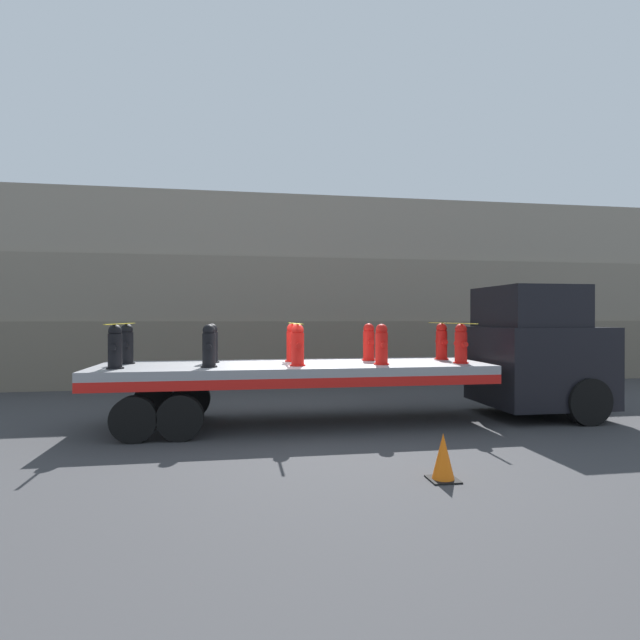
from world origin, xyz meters
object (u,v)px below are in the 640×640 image
fire_hydrant_red_far_3 (369,342)px  fire_hydrant_red_near_4 (461,344)px  fire_hydrant_red_near_2 (298,346)px  fire_hydrant_black_near_1 (209,346)px  fire_hydrant_black_far_0 (127,344)px  fire_hydrant_red_far_2 (292,343)px  flatbed_trailer (272,375)px  fire_hydrant_black_near_0 (115,347)px  fire_hydrant_red_near_3 (382,345)px  truck_cab (540,352)px  fire_hydrant_red_far_4 (442,342)px  fire_hydrant_black_far_1 (212,344)px  traffic_cone (443,457)px

fire_hydrant_red_far_3 → fire_hydrant_red_near_4: size_ratio=1.00×
fire_hydrant_red_near_2 → fire_hydrant_black_near_1: bearing=180.0°
fire_hydrant_black_far_0 → fire_hydrant_red_far_2: size_ratio=1.00×
flatbed_trailer → fire_hydrant_black_near_0: 3.34m
flatbed_trailer → fire_hydrant_red_near_3: (2.38, -0.55, 0.69)m
truck_cab → fire_hydrant_red_near_3: 4.22m
fire_hydrant_red_near_2 → fire_hydrant_red_near_3: 1.87m
fire_hydrant_black_near_1 → fire_hydrant_red_far_2: 2.17m
fire_hydrant_black_far_0 → fire_hydrant_red_far_4: bearing=0.0°
fire_hydrant_red_far_2 → fire_hydrant_black_far_1: bearing=180.0°
fire_hydrant_black_near_1 → fire_hydrant_red_near_2: bearing=0.0°
fire_hydrant_red_near_2 → flatbed_trailer: bearing=133.2°
fire_hydrant_black_far_1 → fire_hydrant_red_near_2: size_ratio=1.00×
fire_hydrant_black_near_0 → truck_cab: bearing=3.2°
fire_hydrant_black_near_0 → fire_hydrant_black_far_1: 2.17m
fire_hydrant_red_near_3 → fire_hydrant_red_far_4: same height
truck_cab → fire_hydrant_red_far_3: bearing=172.5°
fire_hydrant_red_near_2 → fire_hydrant_red_near_3: same height
fire_hydrant_red_far_2 → fire_hydrant_red_near_2: bearing=-90.0°
flatbed_trailer → fire_hydrant_black_far_1: (-1.35, 0.55, 0.69)m
fire_hydrant_red_far_3 → fire_hydrant_red_near_4: (1.87, -1.10, 0.00)m
truck_cab → fire_hydrant_red_near_4: truck_cab is taller
truck_cab → fire_hydrant_red_far_3: size_ratio=3.51×
fire_hydrant_black_far_0 → fire_hydrant_red_near_3: same height
fire_hydrant_black_near_0 → traffic_cone: 6.75m
fire_hydrant_black_near_1 → fire_hydrant_red_far_3: bearing=16.4°
fire_hydrant_black_near_1 → fire_hydrant_red_near_4: (5.60, 0.00, 0.00)m
fire_hydrant_red_far_2 → fire_hydrant_red_near_4: size_ratio=1.00×
fire_hydrant_black_far_0 → fire_hydrant_red_near_2: (3.73, -1.10, 0.00)m
truck_cab → fire_hydrant_red_far_3: 4.22m
flatbed_trailer → fire_hydrant_red_near_2: 1.02m
fire_hydrant_black_near_1 → fire_hydrant_red_far_2: (1.87, 1.10, 0.00)m
fire_hydrant_red_near_4 → fire_hydrant_red_near_3: bearing=180.0°
fire_hydrant_black_far_0 → fire_hydrant_red_near_2: bearing=-16.4°
fire_hydrant_red_near_4 → fire_hydrant_red_far_4: size_ratio=1.00×
truck_cab → traffic_cone: size_ratio=4.53×
flatbed_trailer → fire_hydrant_red_near_2: fire_hydrant_red_near_2 is taller
fire_hydrant_black_near_0 → fire_hydrant_red_far_2: 3.89m
truck_cab → fire_hydrant_red_far_4: size_ratio=3.51×
fire_hydrant_black_near_1 → fire_hydrant_black_far_1: bearing=90.0°
fire_hydrant_red_near_3 → traffic_cone: 3.97m
fire_hydrant_black_far_1 → fire_hydrant_red_far_3: same height
fire_hydrant_red_far_4 → flatbed_trailer: bearing=-172.7°
flatbed_trailer → fire_hydrant_red_near_3: 2.54m
fire_hydrant_red_near_2 → fire_hydrant_red_near_3: size_ratio=1.00×
fire_hydrant_black_far_0 → fire_hydrant_red_near_3: 5.71m
fire_hydrant_black_far_1 → traffic_cone: size_ratio=1.29×
fire_hydrant_black_near_0 → fire_hydrant_red_near_4: bearing=0.0°
fire_hydrant_red_near_3 → traffic_cone: fire_hydrant_red_near_3 is taller
fire_hydrant_red_far_3 → truck_cab: bearing=-7.5°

